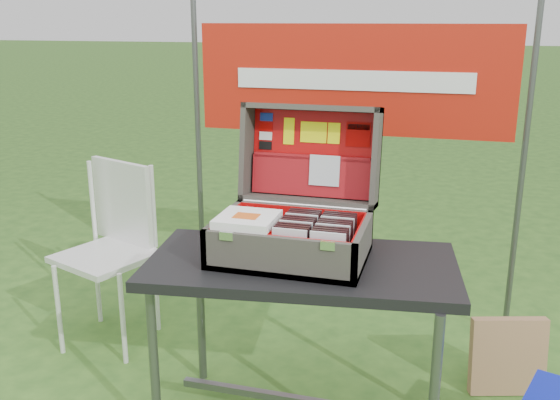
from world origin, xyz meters
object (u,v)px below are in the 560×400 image
(chair, at_px, (106,259))
(cardboard_box, at_px, (508,356))
(table, at_px, (301,347))
(suitcase, at_px, (295,186))

(chair, xyz_separation_m, cardboard_box, (1.92, 0.07, -0.28))
(table, bearing_deg, suitcase, 114.32)
(cardboard_box, bearing_deg, table, -165.37)
(suitcase, bearing_deg, cardboard_box, 25.72)
(cardboard_box, bearing_deg, suitcase, -170.63)
(table, height_order, chair, chair)
(chair, height_order, cardboard_box, chair)
(table, distance_m, chair, 1.18)
(chair, bearing_deg, cardboard_box, 23.25)
(suitcase, height_order, cardboard_box, suitcase)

